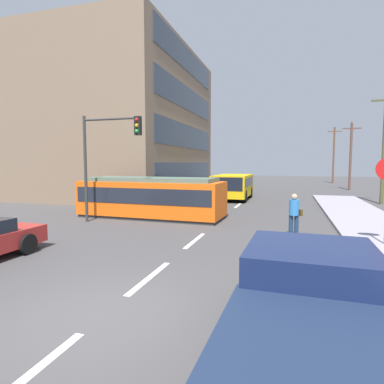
# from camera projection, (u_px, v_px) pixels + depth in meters

# --- Properties ---
(ground_plane) EXTENTS (120.00, 120.00, 0.00)m
(ground_plane) POSITION_uv_depth(u_px,v_px,m) (218.00, 222.00, 15.66)
(ground_plane) COLOR #434142
(lane_stripe_0) EXTENTS (0.16, 2.40, 0.01)m
(lane_stripe_0) POSITION_uv_depth(u_px,v_px,m) (23.00, 381.00, 4.21)
(lane_stripe_0) COLOR silver
(lane_stripe_0) RESTS_ON ground
(lane_stripe_1) EXTENTS (0.16, 2.40, 0.01)m
(lane_stripe_1) POSITION_uv_depth(u_px,v_px,m) (150.00, 277.00, 8.03)
(lane_stripe_1) COLOR silver
(lane_stripe_1) RESTS_ON ground
(lane_stripe_2) EXTENTS (0.16, 2.40, 0.01)m
(lane_stripe_2) POSITION_uv_depth(u_px,v_px,m) (195.00, 241.00, 11.84)
(lane_stripe_2) COLOR silver
(lane_stripe_2) RESTS_ON ground
(lane_stripe_3) EXTENTS (0.16, 2.40, 0.01)m
(lane_stripe_3) POSITION_uv_depth(u_px,v_px,m) (238.00, 206.00, 21.66)
(lane_stripe_3) COLOR silver
(lane_stripe_3) RESTS_ON ground
(lane_stripe_4) EXTENTS (0.16, 2.40, 0.01)m
(lane_stripe_4) POSITION_uv_depth(u_px,v_px,m) (249.00, 197.00, 27.38)
(lane_stripe_4) COLOR silver
(lane_stripe_4) RESTS_ON ground
(corner_building) EXTENTS (17.36, 17.13, 12.80)m
(corner_building) POSITION_uv_depth(u_px,v_px,m) (100.00, 125.00, 30.30)
(corner_building) COLOR #7F6852
(corner_building) RESTS_ON ground
(streetcar_tram) EXTENTS (7.63, 2.80, 2.09)m
(streetcar_tram) POSITION_uv_depth(u_px,v_px,m) (151.00, 197.00, 16.88)
(streetcar_tram) COLOR #EB5911
(streetcar_tram) RESTS_ON ground
(city_bus) EXTENTS (2.57, 5.30, 1.92)m
(city_bus) POSITION_uv_depth(u_px,v_px,m) (233.00, 186.00, 25.23)
(city_bus) COLOR gold
(city_bus) RESTS_ON ground
(pedestrian_crossing) EXTENTS (0.50, 0.36, 1.67)m
(pedestrian_crossing) POSITION_uv_depth(u_px,v_px,m) (294.00, 213.00, 12.34)
(pedestrian_crossing) COLOR navy
(pedestrian_crossing) RESTS_ON ground
(pickup_truck_parked) EXTENTS (2.39, 5.05, 1.55)m
(pickup_truck_parked) POSITION_uv_depth(u_px,v_px,m) (311.00, 307.00, 4.57)
(pickup_truck_parked) COLOR #1A2842
(pickup_truck_parked) RESTS_ON ground
(parked_sedan_mid) EXTENTS (2.00, 4.45, 1.19)m
(parked_sedan_mid) POSITION_uv_depth(u_px,v_px,m) (151.00, 197.00, 21.21)
(parked_sedan_mid) COLOR navy
(parked_sedan_mid) RESTS_ON ground
(parked_sedan_far) EXTENTS (2.11, 4.50, 1.19)m
(parked_sedan_far) POSITION_uv_depth(u_px,v_px,m) (183.00, 189.00, 27.61)
(parked_sedan_far) COLOR black
(parked_sedan_far) RESTS_ON ground
(traffic_light_mast) EXTENTS (3.02, 0.33, 5.06)m
(traffic_light_mast) POSITION_uv_depth(u_px,v_px,m) (107.00, 148.00, 15.10)
(traffic_light_mast) COLOR #333333
(traffic_light_mast) RESTS_ON ground
(utility_pole_mid) EXTENTS (1.80, 0.24, 7.68)m
(utility_pole_mid) POSITION_uv_depth(u_px,v_px,m) (384.00, 146.00, 22.09)
(utility_pole_mid) COLOR #4E4D2E
(utility_pole_mid) RESTS_ON ground
(utility_pole_far) EXTENTS (1.80, 0.24, 7.04)m
(utility_pole_far) POSITION_uv_depth(u_px,v_px,m) (351.00, 155.00, 33.83)
(utility_pole_far) COLOR brown
(utility_pole_far) RESTS_ON ground
(utility_pole_distant) EXTENTS (1.80, 0.24, 7.88)m
(utility_pole_distant) POSITION_uv_depth(u_px,v_px,m) (334.00, 154.00, 45.63)
(utility_pole_distant) COLOR brown
(utility_pole_distant) RESTS_ON ground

